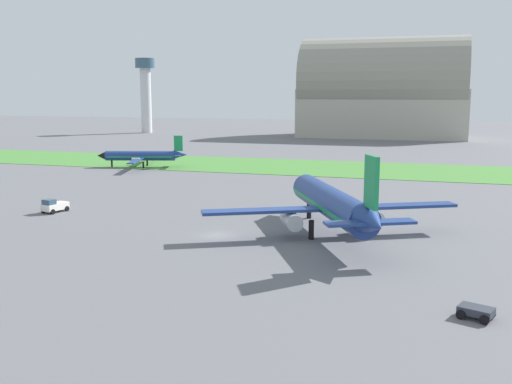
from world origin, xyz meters
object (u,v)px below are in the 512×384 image
airplane_taxiing_turboprop (142,156)px  airplane_midfield_jet (332,204)px  control_tower (146,88)px  pushback_tug_by_runway (54,206)px  baggage_cart_near_gate (476,311)px

airplane_taxiing_turboprop → airplane_midfield_jet: size_ratio=0.84×
airplane_midfield_jet → control_tower: bearing=6.9°
pushback_tug_by_runway → control_tower: control_tower is taller
baggage_cart_near_gate → pushback_tug_by_runway: size_ratio=0.73×
airplane_midfield_jet → pushback_tug_by_runway: size_ratio=7.10×
pushback_tug_by_runway → control_tower: (-65.83, 153.39, 17.50)m
airplane_taxiing_turboprop → baggage_cart_near_gate: airplane_taxiing_turboprop is taller
baggage_cart_near_gate → pushback_tug_by_runway: pushback_tug_by_runway is taller
baggage_cart_near_gate → control_tower: bearing=144.4°
airplane_taxiing_turboprop → control_tower: control_tower is taller
airplane_taxiing_turboprop → pushback_tug_by_runway: bearing=88.0°
airplane_midfield_jet → baggage_cart_near_gate: airplane_midfield_jet is taller
airplane_taxiing_turboprop → pushback_tug_by_runway: size_ratio=5.94×
baggage_cart_near_gate → control_tower: (-119.30, 177.35, 17.84)m
control_tower → airplane_midfield_jet: bearing=-56.0°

